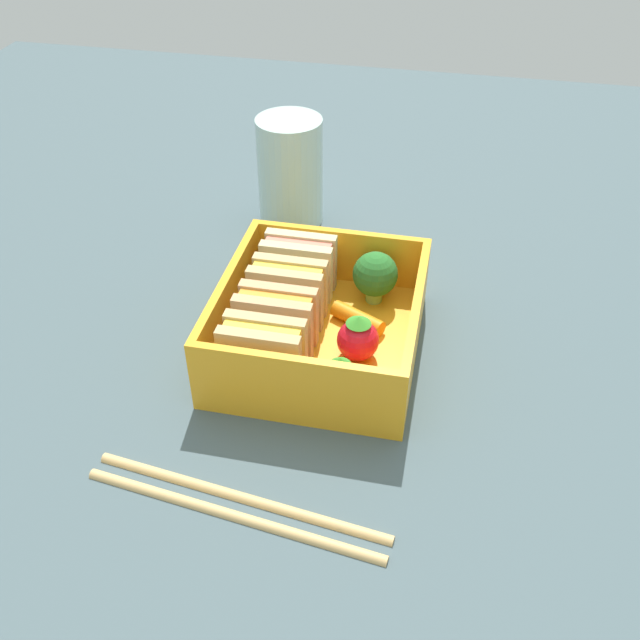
# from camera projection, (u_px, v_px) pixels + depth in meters

# --- Properties ---
(ground_plane) EXTENTS (1.20, 1.20, 0.02)m
(ground_plane) POSITION_uv_depth(u_px,v_px,m) (320.00, 358.00, 0.54)
(ground_plane) COLOR #44575B
(bento_tray) EXTENTS (0.16, 0.14, 0.01)m
(bento_tray) POSITION_uv_depth(u_px,v_px,m) (320.00, 342.00, 0.53)
(bento_tray) COLOR orange
(bento_tray) RESTS_ON ground_plane
(bento_rim) EXTENTS (0.16, 0.14, 0.04)m
(bento_rim) POSITION_uv_depth(u_px,v_px,m) (320.00, 312.00, 0.51)
(bento_rim) COLOR orange
(bento_rim) RESTS_ON bento_tray
(sandwich_left) EXTENTS (0.03, 0.06, 0.05)m
(sandwich_left) POSITION_uv_depth(u_px,v_px,m) (263.00, 353.00, 0.47)
(sandwich_left) COLOR tan
(sandwich_left) RESTS_ON bento_tray
(sandwich_center_left) EXTENTS (0.03, 0.06, 0.05)m
(sandwich_center_left) POSITION_uv_depth(u_px,v_px,m) (276.00, 321.00, 0.50)
(sandwich_center_left) COLOR tan
(sandwich_center_left) RESTS_ON bento_tray
(sandwich_center) EXTENTS (0.03, 0.06, 0.05)m
(sandwich_center) POSITION_uv_depth(u_px,v_px,m) (288.00, 292.00, 0.52)
(sandwich_center) COLOR tan
(sandwich_center) RESTS_ON bento_tray
(sandwich_center_right) EXTENTS (0.03, 0.06, 0.05)m
(sandwich_center_right) POSITION_uv_depth(u_px,v_px,m) (299.00, 266.00, 0.55)
(sandwich_center_right) COLOR #D2BE85
(sandwich_center_right) RESTS_ON bento_tray
(strawberry_far_left) EXTENTS (0.03, 0.03, 0.03)m
(strawberry_far_left) POSITION_uv_depth(u_px,v_px,m) (340.00, 378.00, 0.47)
(strawberry_far_left) COLOR red
(strawberry_far_left) RESTS_ON bento_tray
(strawberry_left) EXTENTS (0.03, 0.03, 0.04)m
(strawberry_left) POSITION_uv_depth(u_px,v_px,m) (358.00, 339.00, 0.49)
(strawberry_left) COLOR red
(strawberry_left) RESTS_ON bento_tray
(carrot_stick_far_left) EXTENTS (0.03, 0.04, 0.01)m
(carrot_stick_far_left) POSITION_uv_depth(u_px,v_px,m) (358.00, 318.00, 0.53)
(carrot_stick_far_left) COLOR orange
(carrot_stick_far_left) RESTS_ON bento_tray
(broccoli_floret) EXTENTS (0.03, 0.03, 0.04)m
(broccoli_floret) POSITION_uv_depth(u_px,v_px,m) (375.00, 275.00, 0.54)
(broccoli_floret) COLOR #7FBF5D
(broccoli_floret) RESTS_ON bento_tray
(chopstick_pair) EXTENTS (0.04, 0.19, 0.01)m
(chopstick_pair) POSITION_uv_depth(u_px,v_px,m) (236.00, 503.00, 0.42)
(chopstick_pair) COLOR tan
(chopstick_pair) RESTS_ON ground_plane
(drinking_glass) EXTENTS (0.06, 0.06, 0.10)m
(drinking_glass) POSITION_uv_depth(u_px,v_px,m) (290.00, 172.00, 0.64)
(drinking_glass) COLOR silver
(drinking_glass) RESTS_ON ground_plane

